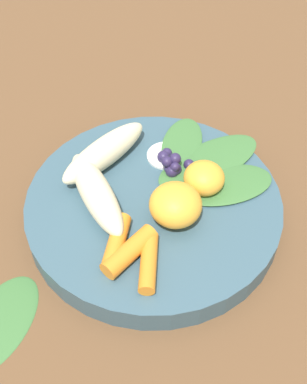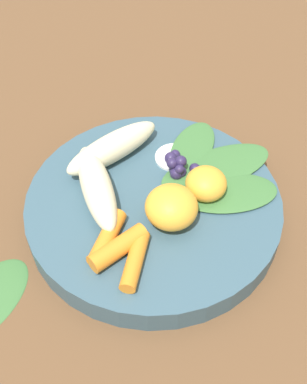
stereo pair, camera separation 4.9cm
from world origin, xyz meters
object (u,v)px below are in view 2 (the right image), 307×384
(bowl, at_px, (154,207))
(banana_peeled_left, at_px, (97,186))
(banana_peeled_right, at_px, (113,147))
(orange_segment_near, at_px, (206,184))

(bowl, bearing_deg, banana_peeled_left, 179.52)
(bowl, xyz_separation_m, banana_peeled_right, (-0.05, 0.06, 0.03))
(bowl, height_order, banana_peeled_right, banana_peeled_right)
(banana_peeled_right, distance_m, orange_segment_near, 0.12)
(bowl, distance_m, banana_peeled_right, 0.08)
(bowl, height_order, orange_segment_near, orange_segment_near)
(bowl, bearing_deg, orange_segment_near, 8.38)
(banana_peeled_left, xyz_separation_m, banana_peeled_right, (0.01, 0.06, 0.00))
(banana_peeled_right, bearing_deg, orange_segment_near, 110.37)
(banana_peeled_right, xyz_separation_m, orange_segment_near, (0.10, -0.05, 0.00))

